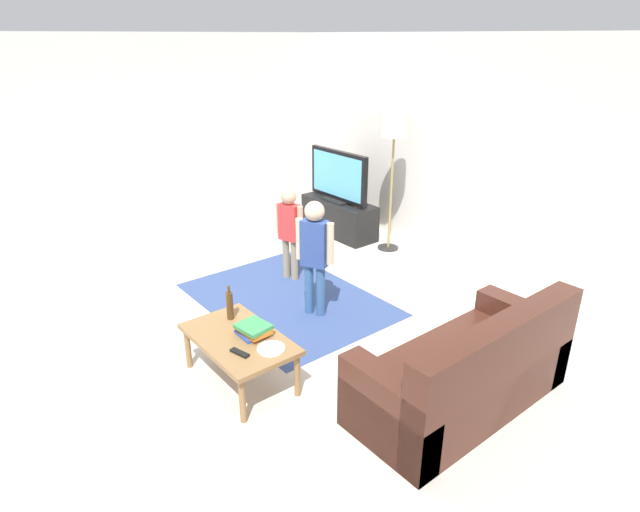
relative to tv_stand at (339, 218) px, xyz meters
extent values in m
plane|color=beige|center=(1.68, -2.30, -0.24)|extent=(7.80, 7.80, 0.00)
cube|color=silver|center=(1.68, 0.70, 1.11)|extent=(6.00, 0.12, 2.70)
cube|color=silver|center=(-1.32, -2.30, 1.11)|extent=(0.12, 6.00, 2.70)
cube|color=#33477A|center=(1.21, -1.77, -0.24)|extent=(2.20, 1.60, 0.01)
cube|color=black|center=(0.00, 0.00, 0.01)|extent=(1.20, 0.44, 0.50)
cube|color=black|center=(0.00, -0.05, -0.14)|extent=(1.10, 0.32, 0.03)
cube|color=black|center=(0.00, -0.02, 0.27)|extent=(0.44, 0.28, 0.03)
cube|color=black|center=(0.00, -0.02, 0.63)|extent=(1.10, 0.07, 0.68)
cube|color=#59B2D8|center=(0.00, -0.06, 0.63)|extent=(1.00, 0.01, 0.58)
cube|color=#472319|center=(3.46, -1.74, -0.03)|extent=(0.80, 1.80, 0.42)
cube|color=#472319|center=(3.76, -1.74, 0.19)|extent=(0.20, 1.80, 0.86)
cube|color=#472319|center=(3.46, -2.54, 0.06)|extent=(0.80, 0.20, 0.60)
cube|color=#472319|center=(3.46, -0.94, 0.06)|extent=(0.80, 0.20, 0.60)
cube|color=#B22823|center=(3.61, -1.19, 0.32)|extent=(0.10, 0.32, 0.32)
cylinder|color=#262626|center=(0.85, 0.15, -0.23)|extent=(0.28, 0.28, 0.02)
cylinder|color=#99844C|center=(0.85, 0.15, 0.52)|extent=(0.03, 0.03, 1.50)
cylinder|color=silver|center=(0.85, 0.15, 1.40)|extent=(0.36, 0.36, 0.28)
cylinder|color=gray|center=(0.73, -1.45, 0.00)|extent=(0.08, 0.08, 0.49)
cylinder|color=gray|center=(0.84, -1.41, 0.00)|extent=(0.08, 0.08, 0.49)
cube|color=red|center=(0.79, -1.43, 0.46)|extent=(0.26, 0.20, 0.42)
sphere|color=tan|center=(0.79, -1.43, 0.76)|extent=(0.18, 0.18, 0.18)
cylinder|color=tan|center=(0.65, -1.48, 0.48)|extent=(0.07, 0.07, 0.38)
cylinder|color=tan|center=(0.93, -1.38, 0.48)|extent=(0.07, 0.07, 0.38)
cylinder|color=#33598C|center=(1.58, -1.76, 0.03)|extent=(0.09, 0.09, 0.55)
cylinder|color=#33598C|center=(1.70, -1.70, 0.03)|extent=(0.09, 0.09, 0.55)
cube|color=#2D478C|center=(1.64, -1.73, 0.54)|extent=(0.30, 0.24, 0.47)
sphere|color=beige|center=(1.64, -1.73, 0.87)|extent=(0.19, 0.19, 0.19)
cylinder|color=beige|center=(1.49, -1.81, 0.56)|extent=(0.07, 0.07, 0.42)
cylinder|color=beige|center=(1.79, -1.66, 0.56)|extent=(0.07, 0.07, 0.42)
cube|color=olive|center=(2.15, -2.92, 0.16)|extent=(1.00, 0.60, 0.04)
cylinder|color=olive|center=(1.70, -3.17, -0.05)|extent=(0.05, 0.05, 0.38)
cylinder|color=olive|center=(2.60, -3.17, -0.05)|extent=(0.05, 0.05, 0.38)
cylinder|color=olive|center=(1.70, -2.67, -0.05)|extent=(0.05, 0.05, 0.38)
cylinder|color=olive|center=(2.60, -2.67, -0.05)|extent=(0.05, 0.05, 0.38)
cube|color=#334CA5|center=(2.19, -2.81, 0.19)|extent=(0.23, 0.22, 0.02)
cube|color=orange|center=(2.20, -2.80, 0.22)|extent=(0.27, 0.21, 0.04)
cube|color=#388C4C|center=(2.21, -2.81, 0.26)|extent=(0.28, 0.25, 0.03)
cylinder|color=#4C3319|center=(1.85, -2.82, 0.30)|extent=(0.06, 0.06, 0.25)
cylinder|color=#4C3319|center=(1.85, -2.82, 0.45)|extent=(0.02, 0.02, 0.06)
cube|color=black|center=(2.37, -3.04, 0.19)|extent=(0.18, 0.09, 0.02)
cylinder|color=white|center=(2.47, -2.82, 0.18)|extent=(0.22, 0.22, 0.02)
cube|color=silver|center=(2.49, -2.82, 0.19)|extent=(0.13, 0.09, 0.01)
camera|label=1|loc=(5.40, -4.68, 2.42)|focal=29.44mm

